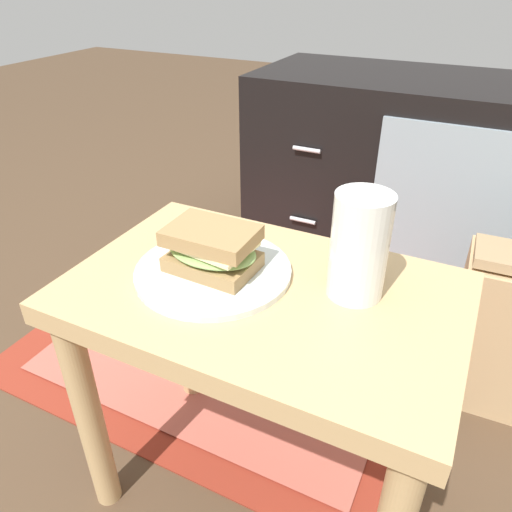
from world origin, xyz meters
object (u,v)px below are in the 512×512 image
Objects in this scene: plate at (214,270)px; sandwich_front at (213,248)px; tv_cabinet at (413,177)px; beer_glass at (359,247)px; paper_bag at (508,331)px.

sandwich_front reaches higher than plate.
tv_cabinet is 4.16× the size of plate.
tv_cabinet reaches higher than plate.
plate is 1.55× the size of beer_glass.
sandwich_front is 0.21m from beer_glass.
tv_cabinet is at bearing 81.78° from plate.
paper_bag is at bearing 57.59° from beer_glass.
tv_cabinet is at bearing 81.78° from sandwich_front.
tv_cabinet is 6.44× the size of beer_glass.
beer_glass reaches higher than tv_cabinet.
plate reaches higher than paper_bag.
beer_glass is (0.20, 0.04, 0.07)m from plate.
paper_bag is at bearing 44.28° from plate.
tv_cabinet reaches higher than paper_bag.
beer_glass is (0.20, 0.04, 0.03)m from sandwich_front.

